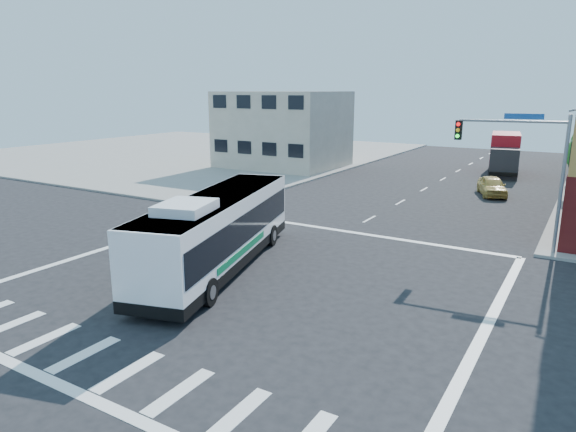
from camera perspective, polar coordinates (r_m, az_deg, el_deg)
The scene contains 7 objects.
ground at distance 22.54m, azimuth -3.70°, elevation -7.27°, with size 120.00×120.00×0.00m, color black.
sidewalk_nw at distance 70.76m, azimuth -10.98°, elevation 7.02°, with size 50.00×50.00×0.15m, color gray.
building_west at distance 55.60m, azimuth -0.59°, elevation 9.56°, with size 12.06×10.06×8.00m.
signal_mast_ne at distance 28.19m, azimuth 24.93°, elevation 6.18°, with size 7.91×1.13×8.07m.
transit_bus at distance 23.76m, azimuth -7.73°, elevation -1.53°, with size 6.15×13.13×3.81m.
box_truck at distance 55.49m, azimuth 22.92°, elevation 6.30°, with size 3.79×9.02×3.94m.
parked_car at distance 43.66m, azimuth 21.72°, elevation 3.12°, with size 1.78×4.43×1.51m, color tan.
Camera 1 is at (12.06, -17.24, 8.08)m, focal length 32.00 mm.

